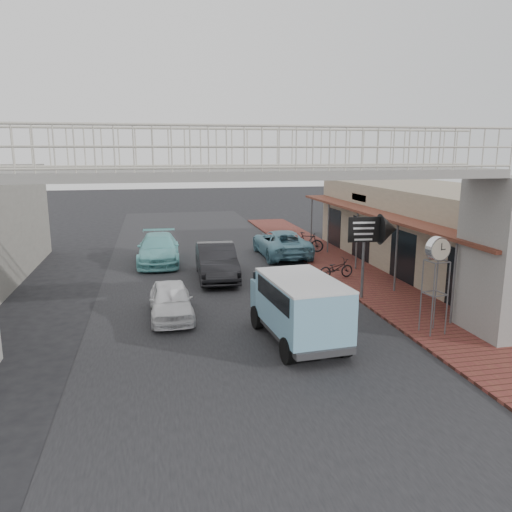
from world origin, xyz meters
name	(u,v)px	position (x,y,z in m)	size (l,w,h in m)	color
ground	(232,311)	(0.00, 0.00, 0.00)	(120.00, 120.00, 0.00)	black
road_strip	(232,311)	(0.00, 0.00, 0.01)	(10.00, 60.00, 0.01)	black
sidewalk	(365,280)	(6.50, 3.00, 0.05)	(3.00, 40.00, 0.10)	brown
shophouse_row	(445,230)	(10.97, 4.00, 2.01)	(7.20, 18.00, 4.00)	gray
footbridge	(254,246)	(0.00, -4.00, 3.18)	(16.40, 2.40, 6.34)	gray
white_hatchback	(171,300)	(-2.19, -0.19, 0.62)	(1.46, 3.62, 1.23)	white
dark_sedan	(216,261)	(0.07, 4.88, 0.79)	(1.67, 4.80, 1.58)	black
angkot_curb	(281,243)	(4.20, 9.01, 0.73)	(2.41, 5.24, 1.46)	#669FB2
angkot_far	(158,249)	(-2.46, 8.65, 0.74)	(2.08, 5.10, 1.48)	#7AD2D4
angkot_van	(299,301)	(1.51, -3.37, 1.31)	(2.25, 4.35, 2.07)	black
motorcycle_near	(336,268)	(5.30, 3.46, 0.54)	(0.58, 1.68, 0.88)	black
motorcycle_far	(307,242)	(5.82, 9.42, 0.65)	(0.52, 1.84, 1.11)	black
street_clock	(438,253)	(5.82, -3.65, 2.66)	(0.78, 0.67, 3.08)	#59595B
arrow_sign	(385,230)	(6.00, 0.27, 2.76)	(1.94, 1.24, 3.29)	#59595B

